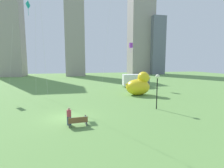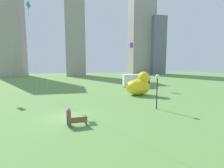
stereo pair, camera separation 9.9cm
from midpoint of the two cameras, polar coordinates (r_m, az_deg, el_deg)
ground_plane at (r=19.09m, az=-14.37°, el=-10.43°), size 140.00×140.00×0.00m
park_bench at (r=16.14m, az=-10.91°, el=-11.87°), size 1.72×0.58×0.90m
person_adult at (r=16.59m, az=-13.72°, el=-9.86°), size 0.40×0.40×1.64m
person_child at (r=16.80m, az=-8.50°, el=-11.08°), size 0.21×0.21×0.84m
giant_inflatable_duck at (r=30.53m, az=8.85°, el=-0.35°), size 4.84×3.11×4.01m
lamppost at (r=21.63m, az=14.62°, el=0.65°), size 0.49×0.49×4.24m
box_truck at (r=39.99m, az=7.61°, el=1.10°), size 6.01×2.95×2.85m
city_skyline at (r=77.43m, az=-4.59°, el=15.87°), size 67.62×13.36×38.82m
kite_purple at (r=40.15m, az=6.36°, el=12.33°), size 1.69×1.71×9.90m
kite_teal at (r=33.14m, az=-25.23°, el=20.90°), size 1.41×1.78×15.34m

